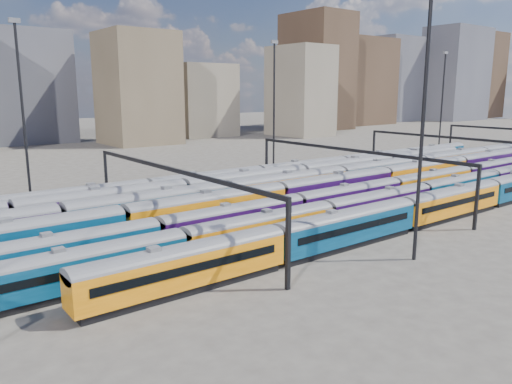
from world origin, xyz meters
TOP-DOWN VIEW (x-y plane):
  - ground at (0.00, 0.00)m, footprint 500.00×500.00m
  - rake_0 at (22.87, -15.00)m, footprint 119.11×2.91m
  - rake_1 at (4.26, -10.00)m, footprint 133.20×2.78m
  - rake_2 at (4.40, -5.00)m, footprint 95.69×2.81m
  - rake_3 at (7.06, 0.00)m, footprint 153.85×3.21m
  - rake_4 at (13.18, 5.00)m, footprint 132.15×3.22m
  - rake_5 at (-1.80, 10.00)m, footprint 110.62×3.24m
  - rake_6 at (4.51, 15.00)m, footprint 121.55×2.97m
  - gantry_1 at (-20.00, 0.00)m, footprint 0.35×40.35m
  - gantry_2 at (10.00, 0.00)m, footprint 0.35×40.35m
  - gantry_3 at (40.00, 0.00)m, footprint 0.35×40.35m
  - mast_1 at (-30.00, 22.00)m, footprint 1.40×0.50m
  - mast_2 at (-5.00, -22.00)m, footprint 1.40×0.50m
  - mast_3 at (15.00, 24.00)m, footprint 1.40×0.50m
  - mast_5 at (65.00, 20.00)m, footprint 1.40×0.50m
  - skyline at (104.75, 105.73)m, footprint 399.22×60.48m

SIDE VIEW (x-z plane):
  - ground at x=0.00m, z-range 0.00..0.00m
  - rake_1 at x=4.26m, z-range 0.12..4.79m
  - rake_2 at x=4.40m, z-range 0.12..4.83m
  - rake_0 at x=22.87m, z-range 0.12..5.01m
  - rake_6 at x=4.51m, z-range 0.13..5.11m
  - rake_3 at x=7.06m, z-range 0.14..5.56m
  - rake_4 at x=13.18m, z-range 0.14..5.57m
  - rake_5 at x=-1.80m, z-range 0.14..5.60m
  - gantry_1 at x=-20.00m, z-range 2.78..10.80m
  - gantry_2 at x=10.00m, z-range 2.78..10.80m
  - gantry_3 at x=40.00m, z-range 2.78..10.80m
  - mast_1 at x=-30.00m, z-range 1.17..26.77m
  - mast_2 at x=-5.00m, z-range 1.17..26.77m
  - mast_3 at x=15.00m, z-range 1.17..26.77m
  - mast_5 at x=65.00m, z-range 1.17..26.77m
  - skyline at x=104.75m, z-range -4.18..45.85m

